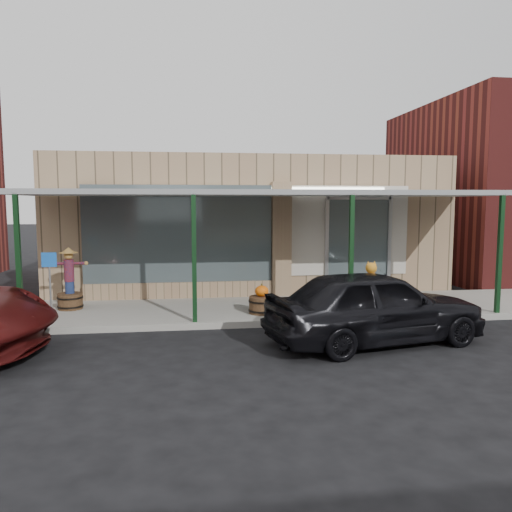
{
  "coord_description": "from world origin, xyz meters",
  "views": [
    {
      "loc": [
        -1.87,
        -8.91,
        2.81
      ],
      "look_at": [
        -0.36,
        2.6,
        1.57
      ],
      "focal_mm": 35.0,
      "sensor_mm": 36.0,
      "label": 1
    }
  ],
  "objects": [
    {
      "name": "ground",
      "position": [
        0.0,
        0.0,
        0.0
      ],
      "size": [
        120.0,
        120.0,
        0.0
      ],
      "primitive_type": "plane",
      "color": "black",
      "rests_on": "ground"
    },
    {
      "name": "sidewalk",
      "position": [
        0.0,
        3.6,
        0.07
      ],
      "size": [
        40.0,
        3.2,
        0.15
      ],
      "primitive_type": "cube",
      "color": "gray",
      "rests_on": "ground"
    },
    {
      "name": "storefront",
      "position": [
        -0.0,
        8.16,
        2.09
      ],
      "size": [
        12.0,
        6.25,
        4.2
      ],
      "color": "#94795A",
      "rests_on": "ground"
    },
    {
      "name": "awning",
      "position": [
        0.0,
        3.56,
        3.01
      ],
      "size": [
        12.0,
        3.0,
        3.04
      ],
      "color": "gray",
      "rests_on": "ground"
    },
    {
      "name": "block_buildings_near",
      "position": [
        2.01,
        9.2,
        3.77
      ],
      "size": [
        61.0,
        8.0,
        8.0
      ],
      "color": "maroon",
      "rests_on": "ground"
    },
    {
      "name": "barrel_scarecrow",
      "position": [
        -4.89,
        3.92,
        0.68
      ],
      "size": [
        0.94,
        0.61,
        1.56
      ],
      "rotation": [
        0.0,
        0.0,
        0.01
      ],
      "color": "#533621",
      "rests_on": "sidewalk"
    },
    {
      "name": "barrel_pumpkin",
      "position": [
        -0.19,
        2.81,
        0.41
      ],
      "size": [
        0.74,
        0.74,
        0.73
      ],
      "rotation": [
        0.0,
        0.0,
        -0.23
      ],
      "color": "#533621",
      "rests_on": "sidewalk"
    },
    {
      "name": "handicap_sign",
      "position": [
        -5.0,
        2.59,
        1.16
      ],
      "size": [
        0.32,
        0.04,
        1.56
      ],
      "rotation": [
        0.0,
        0.0,
        0.01
      ],
      "color": "gray",
      "rests_on": "sidewalk"
    },
    {
      "name": "parked_sedan",
      "position": [
        1.76,
        0.48,
        0.76
      ],
      "size": [
        4.71,
        2.67,
        1.56
      ],
      "rotation": [
        0.0,
        0.0,
        1.78
      ],
      "color": "black",
      "rests_on": "ground"
    }
  ]
}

